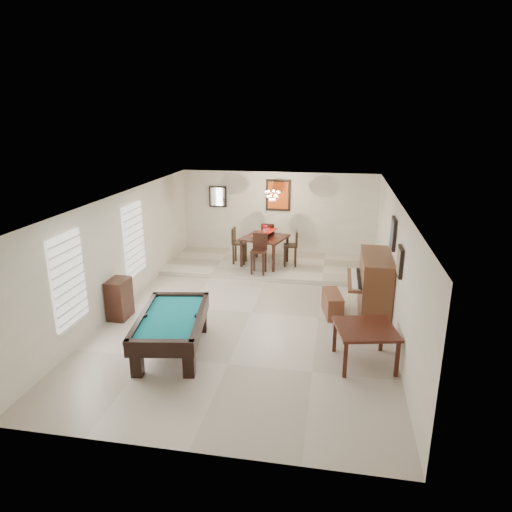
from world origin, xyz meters
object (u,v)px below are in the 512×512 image
(pool_table, at_px, (172,334))
(flower_vase, at_px, (265,228))
(dining_chair_east, at_px, (290,248))
(dining_chair_north, at_px, (269,239))
(chandelier, at_px, (272,192))
(apothecary_chest, at_px, (119,299))
(dining_chair_west, at_px, (240,246))
(dining_chair_south, at_px, (259,254))
(square_table, at_px, (365,345))
(piano_bench, at_px, (332,304))
(dining_table, at_px, (265,249))
(upright_piano, at_px, (367,286))

(pool_table, relative_size, flower_vase, 9.00)
(dining_chair_east, bearing_deg, pool_table, -25.96)
(dining_chair_north, height_order, chandelier, chandelier)
(apothecary_chest, xyz_separation_m, dining_chair_west, (1.86, 3.83, 0.20))
(pool_table, distance_m, dining_chair_north, 5.94)
(apothecary_chest, bearing_deg, dining_chair_north, 60.88)
(flower_vase, distance_m, dining_chair_south, 0.95)
(square_table, distance_m, piano_bench, 2.11)
(square_table, xyz_separation_m, dining_chair_south, (-2.61, 4.09, 0.31))
(dining_chair_south, distance_m, dining_chair_west, 1.04)
(dining_table, xyz_separation_m, flower_vase, (0.00, 0.00, 0.59))
(piano_bench, bearing_deg, dining_chair_south, 134.31)
(dining_chair_north, bearing_deg, dining_table, 92.24)
(pool_table, relative_size, upright_piano, 1.27)
(square_table, bearing_deg, dining_chair_east, 110.61)
(square_table, distance_m, flower_vase, 5.58)
(dining_chair_north, bearing_deg, dining_chair_west, 49.86)
(dining_chair_south, bearing_deg, dining_table, 89.36)
(flower_vase, distance_m, dining_chair_north, 0.96)
(upright_piano, distance_m, dining_chair_north, 4.49)
(dining_chair_north, distance_m, dining_chair_west, 1.08)
(flower_vase, bearing_deg, piano_bench, -55.27)
(square_table, relative_size, dining_chair_north, 0.96)
(pool_table, xyz_separation_m, dining_chair_south, (0.90, 4.28, 0.31))
(upright_piano, bearing_deg, square_table, -93.48)
(dining_chair_north, relative_size, dining_chair_east, 1.03)
(piano_bench, bearing_deg, square_table, -73.58)
(apothecary_chest, height_order, flower_vase, flower_vase)
(dining_table, height_order, dining_chair_west, dining_chair_west)
(pool_table, relative_size, piano_bench, 2.38)
(dining_chair_east, bearing_deg, square_table, 12.82)
(flower_vase, bearing_deg, dining_table, 180.00)
(flower_vase, xyz_separation_m, dining_chair_south, (-0.04, -0.79, -0.52))
(square_table, relative_size, upright_piano, 0.61)
(piano_bench, relative_size, flower_vase, 3.79)
(dining_table, distance_m, dining_chair_west, 0.73)
(dining_chair_west, bearing_deg, piano_bench, -136.64)
(dining_table, height_order, dining_chair_south, dining_chair_south)
(piano_bench, height_order, dining_chair_south, dining_chair_south)
(apothecary_chest, bearing_deg, square_table, -11.33)
(square_table, distance_m, dining_chair_south, 4.86)
(pool_table, distance_m, dining_chair_west, 5.07)
(pool_table, height_order, dining_chair_north, dining_chair_north)
(apothecary_chest, height_order, dining_chair_west, dining_chair_west)
(square_table, bearing_deg, dining_chair_south, 122.60)
(dining_chair_south, xyz_separation_m, chandelier, (0.23, 0.89, 1.54))
(pool_table, relative_size, dining_chair_north, 2.02)
(apothecary_chest, relative_size, dining_chair_south, 0.81)
(pool_table, distance_m, chandelier, 5.61)
(apothecary_chest, xyz_separation_m, chandelier, (2.78, 3.95, 1.76))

